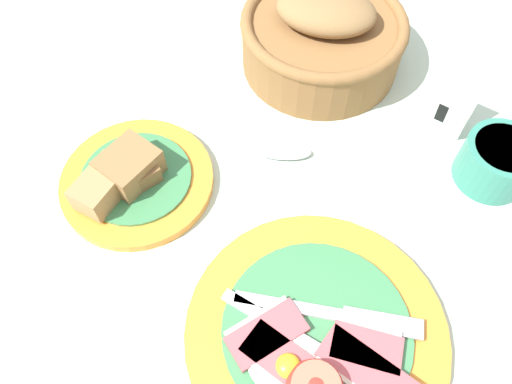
{
  "coord_description": "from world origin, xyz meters",
  "views": [
    {
      "loc": [
        0.08,
        -0.14,
        0.49
      ],
      "look_at": [
        -0.07,
        0.12,
        0.02
      ],
      "focal_mm": 35.0,
      "sensor_mm": 36.0,
      "label": 1
    }
  ],
  "objects_px": {
    "bread_basket": "(322,37)",
    "breakfast_plate": "(315,339)",
    "bread_plate": "(132,178)",
    "sugar_cup": "(497,161)",
    "number_card": "(445,108)",
    "teaspoon_by_saucer": "(305,153)"
  },
  "relations": [
    {
      "from": "bread_basket",
      "to": "number_card",
      "type": "xyz_separation_m",
      "value": [
        0.18,
        -0.02,
        -0.01
      ]
    },
    {
      "from": "bread_plate",
      "to": "bread_basket",
      "type": "height_order",
      "value": "bread_basket"
    },
    {
      "from": "teaspoon_by_saucer",
      "to": "number_card",
      "type": "bearing_deg",
      "value": -161.33
    },
    {
      "from": "sugar_cup",
      "to": "teaspoon_by_saucer",
      "type": "bearing_deg",
      "value": -156.31
    },
    {
      "from": "bread_plate",
      "to": "teaspoon_by_saucer",
      "type": "distance_m",
      "value": 0.21
    },
    {
      "from": "breakfast_plate",
      "to": "number_card",
      "type": "bearing_deg",
      "value": 89.3
    },
    {
      "from": "bread_plate",
      "to": "bread_basket",
      "type": "relative_size",
      "value": 0.82
    },
    {
      "from": "bread_basket",
      "to": "number_card",
      "type": "height_order",
      "value": "bread_basket"
    },
    {
      "from": "teaspoon_by_saucer",
      "to": "bread_basket",
      "type": "bearing_deg",
      "value": -95.69
    },
    {
      "from": "bread_basket",
      "to": "breakfast_plate",
      "type": "bearing_deg",
      "value": -62.81
    },
    {
      "from": "bread_plate",
      "to": "sugar_cup",
      "type": "xyz_separation_m",
      "value": [
        0.35,
        0.23,
        0.01
      ]
    },
    {
      "from": "bread_plate",
      "to": "number_card",
      "type": "bearing_deg",
      "value": 44.9
    },
    {
      "from": "bread_plate",
      "to": "sugar_cup",
      "type": "relative_size",
      "value": 2.12
    },
    {
      "from": "breakfast_plate",
      "to": "sugar_cup",
      "type": "distance_m",
      "value": 0.3
    },
    {
      "from": "breakfast_plate",
      "to": "bread_plate",
      "type": "distance_m",
      "value": 0.27
    },
    {
      "from": "bread_plate",
      "to": "number_card",
      "type": "height_order",
      "value": "number_card"
    },
    {
      "from": "breakfast_plate",
      "to": "number_card",
      "type": "xyz_separation_m",
      "value": [
        0.0,
        0.32,
        0.03
      ]
    },
    {
      "from": "number_card",
      "to": "sugar_cup",
      "type": "bearing_deg",
      "value": -22.96
    },
    {
      "from": "breakfast_plate",
      "to": "number_card",
      "type": "distance_m",
      "value": 0.32
    },
    {
      "from": "number_card",
      "to": "teaspoon_by_saucer",
      "type": "xyz_separation_m",
      "value": [
        -0.12,
        -0.13,
        -0.03
      ]
    },
    {
      "from": "breakfast_plate",
      "to": "bread_basket",
      "type": "bearing_deg",
      "value": 117.19
    },
    {
      "from": "sugar_cup",
      "to": "bread_plate",
      "type": "bearing_deg",
      "value": -146.46
    }
  ]
}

